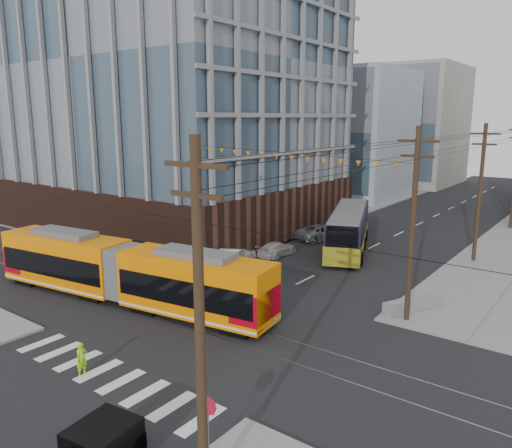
# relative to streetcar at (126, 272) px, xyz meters

# --- Properties ---
(ground) EXTENTS (160.00, 160.00, 0.00)m
(ground) POSITION_rel_streetcar_xyz_m (6.77, -3.52, -1.95)
(ground) COLOR slate
(office_building) EXTENTS (30.00, 25.00, 28.60)m
(office_building) POSITION_rel_streetcar_xyz_m (-15.23, 19.48, 12.35)
(office_building) COLOR #381E16
(office_building) RESTS_ON ground
(bg_bldg_nw_near) EXTENTS (18.00, 16.00, 18.00)m
(bg_bldg_nw_near) POSITION_rel_streetcar_xyz_m (-10.23, 48.48, 7.05)
(bg_bldg_nw_near) COLOR #8C99A5
(bg_bldg_nw_near) RESTS_ON ground
(bg_bldg_nw_far) EXTENTS (16.00, 18.00, 20.00)m
(bg_bldg_nw_far) POSITION_rel_streetcar_xyz_m (-7.23, 68.48, 8.05)
(bg_bldg_nw_far) COLOR gray
(bg_bldg_nw_far) RESTS_ON ground
(utility_pole_near) EXTENTS (0.30, 0.30, 11.00)m
(utility_pole_near) POSITION_rel_streetcar_xyz_m (15.27, -9.52, 3.55)
(utility_pole_near) COLOR black
(utility_pole_near) RESTS_ON ground
(streetcar) EXTENTS (20.42, 5.50, 3.90)m
(streetcar) POSITION_rel_streetcar_xyz_m (0.00, 0.00, 0.00)
(streetcar) COLOR orange
(streetcar) RESTS_ON ground
(city_bus) EXTENTS (7.44, 13.10, 3.68)m
(city_bus) POSITION_rel_streetcar_xyz_m (5.43, 19.85, -0.11)
(city_bus) COLOR black
(city_bus) RESTS_ON ground
(parked_car_silver) EXTENTS (2.76, 5.13, 1.61)m
(parked_car_silver) POSITION_rel_streetcar_xyz_m (0.71, 9.77, -1.15)
(parked_car_silver) COLOR #B3B4B5
(parked_car_silver) RESTS_ON ground
(parked_car_white) EXTENTS (1.71, 4.20, 1.22)m
(parked_car_white) POSITION_rel_streetcar_xyz_m (1.56, 14.45, -1.34)
(parked_car_white) COLOR #B8ACAA
(parked_car_white) RESTS_ON ground
(parked_car_grey) EXTENTS (4.22, 5.84, 1.47)m
(parked_car_grey) POSITION_rel_streetcar_xyz_m (1.84, 21.72, -1.21)
(parked_car_grey) COLOR slate
(parked_car_grey) RESTS_ON ground
(pedestrian) EXTENTS (0.45, 0.62, 1.59)m
(pedestrian) POSITION_rel_streetcar_xyz_m (5.73, -7.19, -1.15)
(pedestrian) COLOR #98F915
(pedestrian) RESTS_ON ground
(stop_sign) EXTENTS (0.78, 0.78, 2.24)m
(stop_sign) POSITION_rel_streetcar_xyz_m (14.16, -8.06, -0.83)
(stop_sign) COLOR #A5152C
(stop_sign) RESTS_ON ground
(jersey_barrier) EXTENTS (2.73, 4.38, 0.87)m
(jersey_barrier) POSITION_rel_streetcar_xyz_m (15.07, 9.18, -1.51)
(jersey_barrier) COLOR slate
(jersey_barrier) RESTS_ON ground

